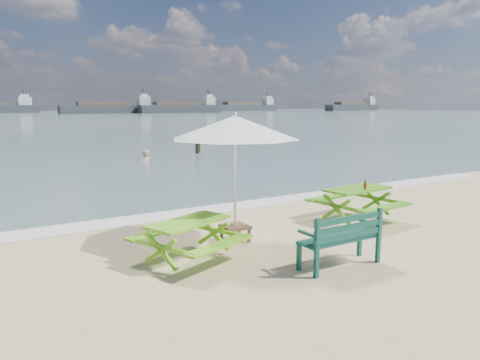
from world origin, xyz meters
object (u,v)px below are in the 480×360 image
picnic_table_right (357,205)px  park_bench (339,250)px  picnic_table_left (189,242)px  patio_umbrella (235,127)px  swimmer (145,168)px  beer_bottle (365,186)px  side_table (235,233)px

picnic_table_right → park_bench: size_ratio=1.31×
picnic_table_left → park_bench: size_ratio=1.40×
patio_umbrella → swimmer: (3.07, 13.17, -2.57)m
patio_umbrella → park_bench: bearing=-70.8°
picnic_table_left → picnic_table_right: size_ratio=1.07×
patio_umbrella → beer_bottle: (3.21, -0.30, -1.37)m
picnic_table_left → side_table: size_ratio=4.02×
park_bench → patio_umbrella: patio_umbrella is taller
picnic_table_right → patio_umbrella: patio_umbrella is taller
picnic_table_left → side_table: bearing=23.8°
side_table → beer_bottle: 3.30m
patio_umbrella → swimmer: patio_umbrella is taller
patio_umbrella → beer_bottle: patio_umbrella is taller
park_bench → beer_bottle: beer_bottle is taller
picnic_table_right → patio_umbrella: size_ratio=0.75×
side_table → beer_bottle: size_ratio=1.97×
beer_bottle → swimmer: bearing=90.6°
picnic_table_left → patio_umbrella: (1.26, 0.56, 1.88)m
swimmer → park_bench: bearing=-98.7°
side_table → patio_umbrella: (0.00, 0.00, 2.05)m
picnic_table_left → beer_bottle: bearing=3.2°
picnic_table_left → patio_umbrella: 2.33m
side_table → swimmer: 13.53m
swimmer → patio_umbrella: bearing=-103.1°
picnic_table_right → side_table: bearing=178.6°
patio_umbrella → beer_bottle: 3.50m
picnic_table_right → patio_umbrella: (-3.22, 0.08, 1.85)m
side_table → patio_umbrella: patio_umbrella is taller
picnic_table_right → park_bench: 3.21m
patio_umbrella → beer_bottle: size_ratio=9.87×
picnic_table_right → swimmer: (-0.15, 13.25, -0.72)m
picnic_table_left → swimmer: size_ratio=1.15×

